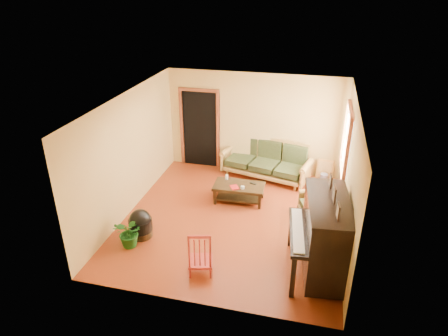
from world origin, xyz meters
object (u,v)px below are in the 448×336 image
(red_chair, at_px, (200,251))
(potted_plant, at_px, (130,233))
(piano, at_px, (325,238))
(footstool, at_px, (141,227))
(ceramic_crock, at_px, (324,178))
(coffee_table, at_px, (239,193))
(sofa, at_px, (265,160))
(armchair, at_px, (317,203))

(red_chair, relative_size, potted_plant, 1.44)
(piano, height_order, potted_plant, piano)
(footstool, distance_m, red_chair, 1.65)
(ceramic_crock, height_order, potted_plant, potted_plant)
(coffee_table, xyz_separation_m, potted_plant, (-1.66, -2.17, 0.10))
(piano, relative_size, footstool, 3.48)
(sofa, relative_size, armchair, 2.81)
(piano, bearing_deg, armchair, 88.79)
(red_chair, bearing_deg, potted_plant, 152.15)
(coffee_table, distance_m, armchair, 1.80)
(coffee_table, distance_m, footstool, 2.42)
(sofa, xyz_separation_m, footstool, (-2.01, -3.16, -0.25))
(coffee_table, height_order, footstool, footstool)
(coffee_table, bearing_deg, footstool, -131.49)
(sofa, xyz_separation_m, coffee_table, (-0.40, -1.34, -0.27))
(piano, distance_m, ceramic_crock, 3.48)
(footstool, height_order, ceramic_crock, footstool)
(coffee_table, distance_m, piano, 2.84)
(potted_plant, bearing_deg, footstool, 81.80)
(sofa, distance_m, potted_plant, 4.07)
(coffee_table, height_order, red_chair, red_chair)
(red_chair, distance_m, ceramic_crock, 4.44)
(piano, bearing_deg, coffee_table, 126.71)
(footstool, bearing_deg, coffee_table, 48.51)
(potted_plant, bearing_deg, red_chair, -13.91)
(sofa, xyz_separation_m, armchair, (1.36, -1.71, -0.08))
(footstool, xyz_separation_m, ceramic_crock, (3.49, 3.21, -0.10))
(piano, bearing_deg, potted_plant, 175.71)
(footstool, distance_m, ceramic_crock, 4.74)
(armchair, distance_m, ceramic_crock, 1.79)
(footstool, distance_m, potted_plant, 0.37)
(coffee_table, height_order, piano, piano)
(coffee_table, height_order, armchair, armchair)
(coffee_table, xyz_separation_m, footstool, (-1.61, -1.81, 0.01))
(armchair, relative_size, piano, 0.49)
(armchair, relative_size, ceramic_crock, 3.33)
(red_chair, xyz_separation_m, ceramic_crock, (2.03, 3.94, -0.32))
(piano, height_order, footstool, piano)
(armchair, height_order, red_chair, red_chair)
(ceramic_crock, bearing_deg, footstool, -137.37)
(ceramic_crock, bearing_deg, potted_plant, -134.78)
(sofa, bearing_deg, red_chair, -84.42)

